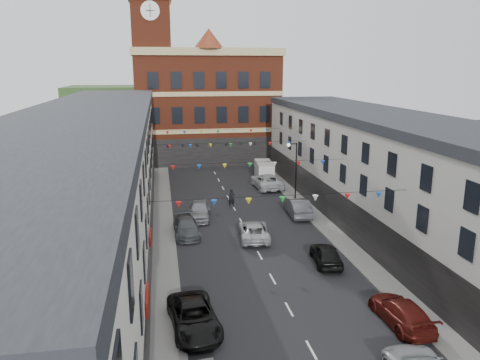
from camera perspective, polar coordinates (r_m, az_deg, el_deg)
ground at (r=34.82m, az=2.42°, el=-9.17°), size 160.00×160.00×0.00m
pavement_left at (r=35.95m, az=-9.21°, el=-8.46°), size 1.80×64.00×0.15m
pavement_right at (r=38.50m, az=11.95°, el=-7.07°), size 1.80×64.00×0.15m
terrace_left at (r=33.73m, az=-17.84°, el=-0.99°), size 8.40×56.00×10.70m
terrace_right at (r=38.34m, az=19.65°, el=-0.20°), size 8.40×56.00×9.70m
civic_building at (r=69.86m, az=-4.15°, el=9.16°), size 20.60×13.30×18.50m
clock_tower at (r=66.39m, az=-10.66°, el=14.61°), size 5.60×5.60×30.00m
distant_hill at (r=93.80m, az=-8.06°, el=8.26°), size 40.00×14.00×10.00m
street_lamp at (r=48.27m, az=6.58°, el=2.07°), size 1.10×0.36×6.00m
car_left_c at (r=25.66m, az=-5.64°, el=-16.26°), size 2.87×5.35×1.43m
car_left_d at (r=38.76m, az=-6.56°, el=-5.73°), size 2.15×4.88×1.39m
car_left_e at (r=42.76m, az=-4.95°, el=-3.67°), size 2.52×5.02×1.64m
car_right_c at (r=27.42m, az=19.06°, el=-14.96°), size 2.08×4.84×1.39m
car_right_d at (r=33.66m, az=10.44°, el=-8.89°), size 2.18×4.39×1.44m
car_right_e at (r=43.84m, az=7.07°, el=-3.29°), size 2.06×5.09×1.64m
car_right_f at (r=53.42m, az=3.26°, el=-0.13°), size 3.03×6.06×1.65m
moving_car at (r=37.78m, az=1.70°, el=-6.18°), size 2.81×5.18×1.38m
white_van at (r=57.53m, az=2.96°, el=1.13°), size 2.31×5.04×2.16m
pedestrian at (r=45.97m, az=-1.01°, el=-2.25°), size 0.73×0.53×1.84m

